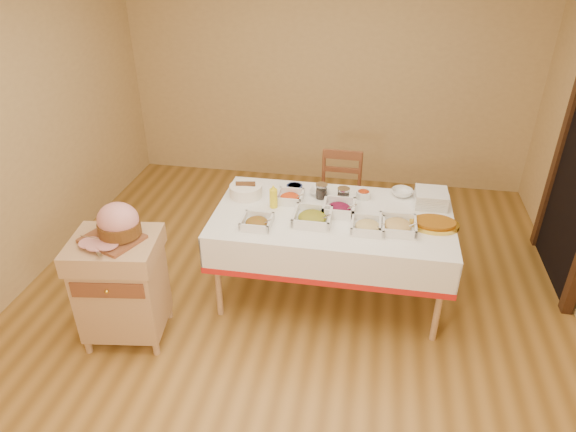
% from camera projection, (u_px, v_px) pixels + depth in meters
% --- Properties ---
extents(room_shell, '(5.00, 5.00, 5.00)m').
position_uv_depth(room_shell, '(288.00, 162.00, 3.46)').
color(room_shell, olive).
rests_on(room_shell, ground).
extents(dining_table, '(1.82, 1.02, 0.76)m').
position_uv_depth(dining_table, '(332.00, 232.00, 4.02)').
color(dining_table, tan).
rests_on(dining_table, ground).
extents(butcher_cart, '(0.65, 0.57, 0.84)m').
position_uv_depth(butcher_cart, '(121.00, 283.00, 3.65)').
color(butcher_cart, tan).
rests_on(butcher_cart, ground).
extents(dining_chair, '(0.41, 0.39, 0.89)m').
position_uv_depth(dining_chair, '(339.00, 199.00, 4.80)').
color(dining_chair, brown).
rests_on(dining_chair, ground).
extents(ham_on_board, '(0.40, 0.38, 0.26)m').
position_uv_depth(ham_on_board, '(117.00, 224.00, 3.43)').
color(ham_on_board, brown).
rests_on(ham_on_board, butcher_cart).
extents(serving_dish_a, '(0.22, 0.22, 0.10)m').
position_uv_depth(serving_dish_a, '(257.00, 222.00, 3.77)').
color(serving_dish_a, silver).
rests_on(serving_dish_a, dining_table).
extents(serving_dish_b, '(0.28, 0.28, 0.11)m').
position_uv_depth(serving_dish_b, '(312.00, 217.00, 3.82)').
color(serving_dish_b, silver).
rests_on(serving_dish_b, dining_table).
extents(serving_dish_c, '(0.24, 0.24, 0.10)m').
position_uv_depth(serving_dish_c, '(368.00, 226.00, 3.72)').
color(serving_dish_c, silver).
rests_on(serving_dish_c, dining_table).
extents(serving_dish_d, '(0.27, 0.27, 0.10)m').
position_uv_depth(serving_dish_d, '(397.00, 225.00, 3.72)').
color(serving_dish_d, silver).
rests_on(serving_dish_d, dining_table).
extents(serving_dish_e, '(0.22, 0.21, 0.10)m').
position_uv_depth(serving_dish_e, '(290.00, 197.00, 4.11)').
color(serving_dish_e, silver).
rests_on(serving_dish_e, dining_table).
extents(serving_dish_f, '(0.26, 0.24, 0.12)m').
position_uv_depth(serving_dish_f, '(339.00, 208.00, 3.94)').
color(serving_dish_f, silver).
rests_on(serving_dish_f, dining_table).
extents(small_bowl_left, '(0.12, 0.12, 0.05)m').
position_uv_depth(small_bowl_left, '(240.00, 188.00, 4.25)').
color(small_bowl_left, silver).
rests_on(small_bowl_left, dining_table).
extents(small_bowl_mid, '(0.13, 0.13, 0.06)m').
position_uv_depth(small_bowl_mid, '(294.00, 188.00, 4.24)').
color(small_bowl_mid, navy).
rests_on(small_bowl_mid, dining_table).
extents(small_bowl_right, '(0.12, 0.12, 0.06)m').
position_uv_depth(small_bowl_right, '(363.00, 194.00, 4.15)').
color(small_bowl_right, silver).
rests_on(small_bowl_right, dining_table).
extents(bowl_white_imported, '(0.16, 0.16, 0.04)m').
position_uv_depth(bowl_white_imported, '(319.00, 192.00, 4.21)').
color(bowl_white_imported, silver).
rests_on(bowl_white_imported, dining_table).
extents(bowl_small_imported, '(0.22, 0.22, 0.05)m').
position_uv_depth(bowl_small_imported, '(402.00, 193.00, 4.18)').
color(bowl_small_imported, silver).
rests_on(bowl_small_imported, dining_table).
extents(preserve_jar_left, '(0.10, 0.10, 0.12)m').
position_uv_depth(preserve_jar_left, '(321.00, 192.00, 4.13)').
color(preserve_jar_left, silver).
rests_on(preserve_jar_left, dining_table).
extents(preserve_jar_right, '(0.10, 0.10, 0.13)m').
position_uv_depth(preserve_jar_right, '(343.00, 196.00, 4.07)').
color(preserve_jar_right, silver).
rests_on(preserve_jar_right, dining_table).
extents(mustard_bottle, '(0.06, 0.06, 0.19)m').
position_uv_depth(mustard_bottle, '(273.00, 197.00, 3.99)').
color(mustard_bottle, yellow).
rests_on(mustard_bottle, dining_table).
extents(bread_basket, '(0.26, 0.26, 0.12)m').
position_uv_depth(bread_basket, '(246.00, 190.00, 4.17)').
color(bread_basket, white).
rests_on(bread_basket, dining_table).
extents(plate_stack, '(0.25, 0.25, 0.12)m').
position_uv_depth(plate_stack, '(431.00, 198.00, 4.03)').
color(plate_stack, silver).
rests_on(plate_stack, dining_table).
extents(brass_platter, '(0.36, 0.26, 0.05)m').
position_uv_depth(brass_platter, '(434.00, 224.00, 3.76)').
color(brass_platter, gold).
rests_on(brass_platter, dining_table).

